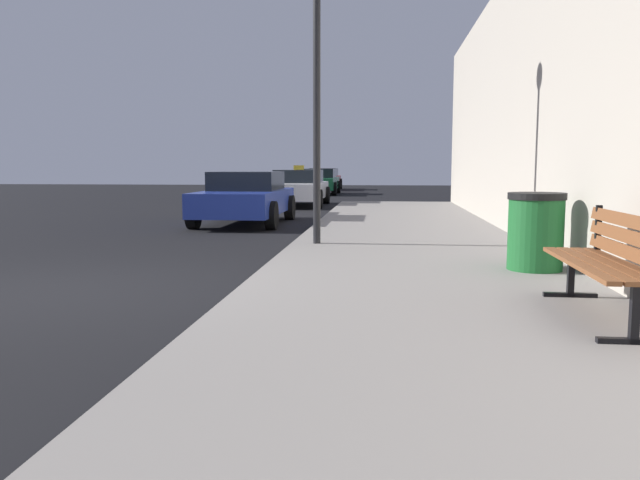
{
  "coord_description": "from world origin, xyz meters",
  "views": [
    {
      "loc": [
        3.52,
        -6.77,
        1.41
      ],
      "look_at": [
        2.85,
        -0.19,
        0.64
      ],
      "focal_mm": 35.62,
      "sensor_mm": 36.0,
      "label": 1
    }
  ],
  "objects_px": {
    "trash_bin": "(536,231)",
    "street_lamp": "(317,47)",
    "bench": "(611,256)",
    "car_green": "(318,181)",
    "car_white": "(298,188)",
    "car_blue": "(246,197)",
    "car_red": "(324,179)"
  },
  "relations": [
    {
      "from": "bench",
      "to": "car_white",
      "type": "xyz_separation_m",
      "value": [
        -4.92,
        16.89,
        -0.02
      ]
    },
    {
      "from": "car_white",
      "to": "car_green",
      "type": "bearing_deg",
      "value": -88.52
    },
    {
      "from": "street_lamp",
      "to": "car_white",
      "type": "xyz_separation_m",
      "value": [
        -1.95,
        12.06,
        -2.63
      ]
    },
    {
      "from": "car_blue",
      "to": "car_white",
      "type": "xyz_separation_m",
      "value": [
        0.33,
        7.1,
        0.0
      ]
    },
    {
      "from": "car_blue",
      "to": "car_green",
      "type": "relative_size",
      "value": 1.0
    },
    {
      "from": "car_white",
      "to": "street_lamp",
      "type": "bearing_deg",
      "value": 99.17
    },
    {
      "from": "bench",
      "to": "car_red",
      "type": "height_order",
      "value": "car_red"
    },
    {
      "from": "trash_bin",
      "to": "car_green",
      "type": "bearing_deg",
      "value": 102.19
    },
    {
      "from": "car_green",
      "to": "street_lamp",
      "type": "bearing_deg",
      "value": 95.87
    },
    {
      "from": "bench",
      "to": "car_green",
      "type": "xyz_separation_m",
      "value": [
        -5.15,
        26.11,
        -0.02
      ]
    },
    {
      "from": "car_white",
      "to": "car_red",
      "type": "bearing_deg",
      "value": -87.89
    },
    {
      "from": "bench",
      "to": "car_red",
      "type": "bearing_deg",
      "value": 100.47
    },
    {
      "from": "street_lamp",
      "to": "car_white",
      "type": "height_order",
      "value": "street_lamp"
    },
    {
      "from": "car_white",
      "to": "trash_bin",
      "type": "bearing_deg",
      "value": 108.65
    },
    {
      "from": "car_blue",
      "to": "car_green",
      "type": "xyz_separation_m",
      "value": [
        0.09,
        16.32,
        0.0
      ]
    },
    {
      "from": "bench",
      "to": "street_lamp",
      "type": "height_order",
      "value": "street_lamp"
    },
    {
      "from": "street_lamp",
      "to": "car_blue",
      "type": "distance_m",
      "value": 6.06
    },
    {
      "from": "car_blue",
      "to": "car_red",
      "type": "height_order",
      "value": "same"
    },
    {
      "from": "car_green",
      "to": "car_red",
      "type": "distance_m",
      "value": 6.08
    },
    {
      "from": "bench",
      "to": "car_white",
      "type": "distance_m",
      "value": 17.59
    },
    {
      "from": "car_green",
      "to": "car_red",
      "type": "height_order",
      "value": "same"
    },
    {
      "from": "car_red",
      "to": "car_white",
      "type": "bearing_deg",
      "value": 92.11
    },
    {
      "from": "trash_bin",
      "to": "street_lamp",
      "type": "distance_m",
      "value": 4.6
    },
    {
      "from": "trash_bin",
      "to": "street_lamp",
      "type": "height_order",
      "value": "street_lamp"
    },
    {
      "from": "car_green",
      "to": "car_red",
      "type": "relative_size",
      "value": 0.96
    },
    {
      "from": "bench",
      "to": "car_blue",
      "type": "bearing_deg",
      "value": 118.98
    },
    {
      "from": "street_lamp",
      "to": "car_red",
      "type": "relative_size",
      "value": 1.05
    },
    {
      "from": "car_green",
      "to": "car_blue",
      "type": "bearing_deg",
      "value": 89.69
    },
    {
      "from": "car_blue",
      "to": "car_red",
      "type": "xyz_separation_m",
      "value": [
        -0.24,
        22.39,
        0.0
      ]
    },
    {
      "from": "bench",
      "to": "car_blue",
      "type": "relative_size",
      "value": 0.44
    },
    {
      "from": "trash_bin",
      "to": "street_lamp",
      "type": "xyz_separation_m",
      "value": [
        -2.92,
        2.37,
        2.65
      ]
    },
    {
      "from": "car_blue",
      "to": "trash_bin",
      "type": "bearing_deg",
      "value": 125.33
    }
  ]
}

